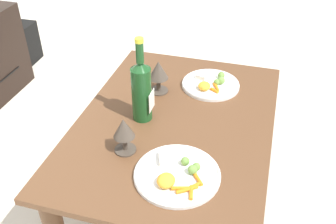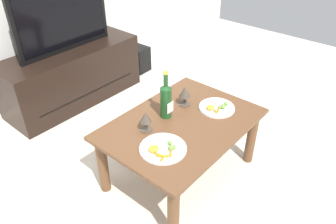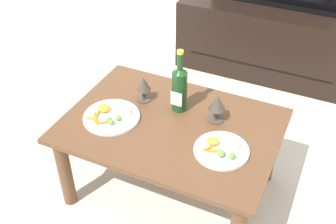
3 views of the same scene
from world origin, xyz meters
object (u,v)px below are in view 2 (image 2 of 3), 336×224
(dining_table, at_px, (182,132))
(dinner_plate_left, at_px, (163,148))
(floor_speaker, at_px, (139,59))
(dinner_plate_right, at_px, (217,107))
(goblet_left, at_px, (146,118))
(tv_screen, at_px, (62,17))
(wine_bottle, at_px, (166,99))
(goblet_right, at_px, (185,93))
(tv_stand, at_px, (73,75))

(dining_table, height_order, dinner_plate_left, dinner_plate_left)
(floor_speaker, relative_size, dinner_plate_right, 1.12)
(floor_speaker, height_order, goblet_left, goblet_left)
(tv_screen, bearing_deg, goblet_left, -105.17)
(dining_table, bearing_deg, wine_bottle, 96.29)
(goblet_right, bearing_deg, wine_bottle, 178.81)
(tv_stand, distance_m, dinner_plate_left, 1.60)
(dinner_plate_left, distance_m, dinner_plate_right, 0.58)
(wine_bottle, xyz_separation_m, dinner_plate_left, (-0.28, -0.21, -0.12))
(tv_screen, bearing_deg, dining_table, -95.71)
(goblet_left, relative_size, goblet_right, 0.94)
(dining_table, distance_m, goblet_right, 0.29)
(dining_table, xyz_separation_m, tv_stand, (0.14, 1.45, -0.11))
(dining_table, relative_size, tv_stand, 0.79)
(tv_stand, relative_size, goblet_right, 9.16)
(dining_table, xyz_separation_m, dinner_plate_right, (0.29, -0.08, 0.10))
(wine_bottle, bearing_deg, dinner_plate_right, -35.09)
(floor_speaker, height_order, wine_bottle, wine_bottle)
(goblet_right, bearing_deg, tv_screen, 91.79)
(tv_screen, height_order, dinner_plate_right, tv_screen)
(wine_bottle, height_order, dinner_plate_left, wine_bottle)
(goblet_left, relative_size, dinner_plate_left, 0.48)
(dinner_plate_left, bearing_deg, tv_screen, 74.16)
(wine_bottle, xyz_separation_m, goblet_left, (-0.20, -0.00, -0.04))
(goblet_left, bearing_deg, tv_stand, 74.85)
(dining_table, height_order, goblet_left, goblet_left)
(goblet_left, bearing_deg, dining_table, -29.95)
(goblet_left, bearing_deg, dinner_plate_right, -22.46)
(wine_bottle, height_order, goblet_right, wine_bottle)
(tv_screen, height_order, dinner_plate_left, tv_screen)
(tv_screen, height_order, goblet_left, tv_screen)
(wine_bottle, height_order, dinner_plate_right, wine_bottle)
(goblet_right, height_order, dinner_plate_right, goblet_right)
(wine_bottle, distance_m, dinner_plate_right, 0.39)
(wine_bottle, xyz_separation_m, goblet_right, (0.20, -0.00, -0.04))
(tv_stand, height_order, dinner_plate_right, tv_stand)
(goblet_left, xyz_separation_m, goblet_right, (0.40, -0.00, 0.01))
(goblet_right, bearing_deg, floor_speaker, 57.44)
(dining_table, bearing_deg, goblet_right, 33.55)
(tv_stand, xyz_separation_m, tv_screen, (0.00, -0.00, 0.57))
(tv_stand, bearing_deg, dinner_plate_left, -105.82)
(floor_speaker, height_order, dinner_plate_left, dinner_plate_left)
(floor_speaker, bearing_deg, goblet_right, -124.76)
(tv_stand, distance_m, wine_bottle, 1.37)
(wine_bottle, bearing_deg, tv_stand, 83.15)
(goblet_right, xyz_separation_m, dinner_plate_left, (-0.47, -0.21, -0.08))
(dining_table, xyz_separation_m, floor_speaker, (1.01, 1.41, -0.24))
(dining_table, distance_m, goblet_left, 0.30)
(dinner_plate_left, bearing_deg, floor_speaker, 49.06)
(dining_table, height_order, wine_bottle, wine_bottle)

